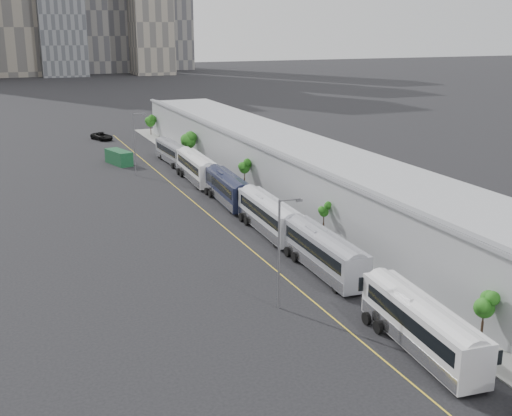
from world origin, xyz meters
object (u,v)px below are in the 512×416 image
bus_5 (228,191)px  bus_4 (269,218)px  bus_2 (421,329)px  street_lamp_far (136,140)px  bus_7 (173,154)px  suv (102,136)px  bus_3 (323,255)px  shipping_container (119,157)px  street_lamp_near (281,247)px  bus_6 (197,170)px

bus_5 → bus_4: bearing=-86.9°
bus_2 → street_lamp_far: street_lamp_far is taller
bus_7 → suv: size_ratio=2.20×
bus_3 → shipping_container: bus_3 is taller
bus_4 → shipping_container: 43.70m
bus_3 → street_lamp_near: 9.67m
bus_2 → bus_6: bearing=94.3°
bus_2 → bus_5: bus_5 is taller
street_lamp_far → suv: size_ratio=1.73×
bus_2 → street_lamp_near: 12.45m
bus_7 → suv: bearing=103.3°
bus_3 → bus_6: 39.14m
bus_4 → street_lamp_far: street_lamp_far is taller
bus_4 → bus_7: size_ratio=1.11×
bus_3 → bus_2: bearing=-91.0°
bus_5 → street_lamp_far: street_lamp_far is taller
bus_2 → street_lamp_near: (-6.12, 10.21, 3.64)m
bus_2 → bus_7: bus_2 is taller
bus_7 → shipping_container: bearing=163.7°
bus_3 → street_lamp_far: (-7.39, 46.16, 3.85)m
bus_3 → bus_4: bus_4 is taller
bus_5 → bus_6: (-0.15, 13.02, 0.08)m
bus_5 → shipping_container: size_ratio=2.15×
suv → bus_6: bearing=-100.3°
bus_6 → street_lamp_near: (-6.87, -44.84, 3.56)m
bus_5 → street_lamp_near: bearing=-99.2°
street_lamp_far → suv: bearing=89.5°
bus_6 → suv: bearing=101.9°
street_lamp_far → shipping_container: (-0.97, 9.44, -4.31)m
bus_7 → street_lamp_far: size_ratio=1.27×
shipping_container → bus_4: bearing=-93.8°
bus_3 → street_lamp_far: 46.90m
street_lamp_far → suv: street_lamp_far is taller
bus_6 → bus_2: bearing=-88.5°
bus_6 → shipping_container: (-8.31, 16.46, -0.53)m
bus_2 → shipping_container: size_ratio=2.15×
bus_2 → street_lamp_far: bearing=101.2°
bus_5 → street_lamp_far: size_ratio=1.38×
bus_2 → bus_3: (0.80, 15.91, 0.02)m
bus_5 → street_lamp_far: 21.74m
bus_2 → shipping_container: 71.91m
bus_3 → shipping_container: size_ratio=2.16×
bus_4 → bus_6: (-0.12, 26.41, 0.04)m
bus_6 → suv: bus_6 is taller
street_lamp_near → shipping_container: size_ratio=1.49×
bus_3 → bus_6: (-0.05, 39.14, 0.07)m
bus_5 → street_lamp_far: bearing=113.8°
street_lamp_far → bus_3: bearing=-80.9°
street_lamp_far → bus_4: bearing=-77.4°
bus_5 → bus_7: size_ratio=1.09×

